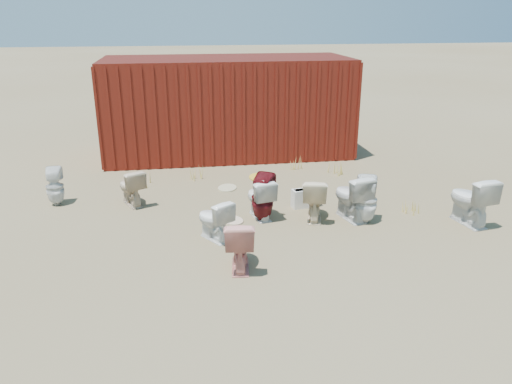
{
  "coord_description": "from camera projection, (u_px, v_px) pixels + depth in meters",
  "views": [
    {
      "loc": [
        -1.24,
        -7.3,
        3.44
      ],
      "look_at": [
        0.0,
        0.6,
        0.55
      ],
      "focal_mm": 35.0,
      "sensor_mm": 36.0,
      "label": 1
    }
  ],
  "objects": [
    {
      "name": "toilet_back_beige_right",
      "position": [
        314.0,
        198.0,
        8.69
      ],
      "size": [
        0.61,
        0.83,
        0.76
      ],
      "primitive_type": "imported",
      "rotation": [
        0.0,
        0.0,
        2.87
      ],
      "color": "beige",
      "rests_on": "ground"
    },
    {
      "name": "weed_clump_f",
      "position": [
        412.0,
        207.0,
        8.98
      ],
      "size": [
        0.28,
        0.28,
        0.25
      ],
      "primitive_type": "cone",
      "color": "gold",
      "rests_on": "ground"
    },
    {
      "name": "loose_lid_near",
      "position": [
        227.0,
        188.0,
        10.32
      ],
      "size": [
        0.5,
        0.58,
        0.02
      ],
      "primitive_type": "ellipsoid",
      "rotation": [
        0.0,
        0.0,
        -0.27
      ],
      "color": "#BDB489",
      "rests_on": "ground"
    },
    {
      "name": "toilet_back_a",
      "position": [
        55.0,
        187.0,
        9.33
      ],
      "size": [
        0.35,
        0.36,
        0.72
      ],
      "primitive_type": "imported",
      "rotation": [
        0.0,
        0.0,
        3.22
      ],
      "color": "silver",
      "rests_on": "ground"
    },
    {
      "name": "weed_clump_e",
      "position": [
        296.0,
        163.0,
        11.53
      ],
      "size": [
        0.34,
        0.34,
        0.29
      ],
      "primitive_type": "cone",
      "color": "gold",
      "rests_on": "ground"
    },
    {
      "name": "weed_clump_d",
      "position": [
        196.0,
        173.0,
        10.83
      ],
      "size": [
        0.3,
        0.3,
        0.28
      ],
      "primitive_type": "cone",
      "color": "gold",
      "rests_on": "ground"
    },
    {
      "name": "weed_clump_c",
      "position": [
        338.0,
        168.0,
        11.18
      ],
      "size": [
        0.36,
        0.36,
        0.3
      ],
      "primitive_type": "cone",
      "color": "gold",
      "rests_on": "ground"
    },
    {
      "name": "shipping_container",
      "position": [
        228.0,
        107.0,
        12.55
      ],
      "size": [
        6.0,
        2.4,
        2.4
      ],
      "primitive_type": "cube",
      "color": "#55170E",
      "rests_on": "ground"
    },
    {
      "name": "toilet_front_pink",
      "position": [
        240.0,
        243.0,
        7.0
      ],
      "size": [
        0.5,
        0.78,
        0.75
      ],
      "primitive_type": "imported",
      "rotation": [
        0.0,
        0.0,
        3.02
      ],
      "color": "#DE8A80",
      "rests_on": "ground"
    },
    {
      "name": "toilet_front_c",
      "position": [
        351.0,
        197.0,
        8.69
      ],
      "size": [
        0.63,
        0.89,
        0.82
      ],
      "primitive_type": "imported",
      "rotation": [
        0.0,
        0.0,
        3.38
      ],
      "color": "silver",
      "rests_on": "ground"
    },
    {
      "name": "weed_clump_b",
      "position": [
        267.0,
        178.0,
        10.56
      ],
      "size": [
        0.32,
        0.32,
        0.25
      ],
      "primitive_type": "cone",
      "color": "gold",
      "rests_on": "ground"
    },
    {
      "name": "toilet_back_beige_left",
      "position": [
        131.0,
        187.0,
        9.34
      ],
      "size": [
        0.65,
        0.79,
        0.7
      ],
      "primitive_type": "imported",
      "rotation": [
        0.0,
        0.0,
        3.59
      ],
      "color": "#C7AF92",
      "rests_on": "ground"
    },
    {
      "name": "toilet_back_yellowlid",
      "position": [
        260.0,
        198.0,
        8.76
      ],
      "size": [
        0.54,
        0.78,
        0.73
      ],
      "primitive_type": "imported",
      "rotation": [
        0.0,
        0.0,
        3.34
      ],
      "color": "white",
      "rests_on": "ground"
    },
    {
      "name": "loose_lid_far",
      "position": [
        232.0,
        220.0,
        8.71
      ],
      "size": [
        0.53,
        0.58,
        0.02
      ],
      "primitive_type": "ellipsoid",
      "rotation": [
        0.0,
        0.0,
        0.47
      ],
      "color": "beige",
      "rests_on": "ground"
    },
    {
      "name": "toilet_front_maroon",
      "position": [
        262.0,
        198.0,
        8.6
      ],
      "size": [
        0.53,
        0.53,
        0.84
      ],
      "primitive_type": "imported",
      "rotation": [
        0.0,
        0.0,
        2.59
      ],
      "color": "#570E13",
      "rests_on": "ground"
    },
    {
      "name": "yellow_lid",
      "position": [
        260.0,
        177.0,
        8.63
      ],
      "size": [
        0.37,
        0.46,
        0.02
      ],
      "primitive_type": "ellipsoid",
      "color": "gold",
      "rests_on": "toilet_back_yellowlid"
    },
    {
      "name": "weed_clump_a",
      "position": [
        142.0,
        178.0,
        10.44
      ],
      "size": [
        0.36,
        0.36,
        0.33
      ],
      "primitive_type": "cone",
      "color": "gold",
      "rests_on": "ground"
    },
    {
      "name": "ground",
      "position": [
        262.0,
        236.0,
        8.13
      ],
      "size": [
        100.0,
        100.0,
        0.0
      ],
      "primitive_type": "plane",
      "color": "brown",
      "rests_on": "ground"
    },
    {
      "name": "toilet_front_a",
      "position": [
        214.0,
        220.0,
        7.91
      ],
      "size": [
        0.68,
        0.76,
        0.68
      ],
      "primitive_type": "imported",
      "rotation": [
        0.0,
        0.0,
        3.71
      ],
      "color": "white",
      "rests_on": "ground"
    },
    {
      "name": "toilet_back_e",
      "position": [
        366.0,
        200.0,
        8.52
      ],
      "size": [
        0.47,
        0.48,
        0.82
      ],
      "primitive_type": "imported",
      "rotation": [
        0.0,
        0.0,
        2.82
      ],
      "color": "white",
      "rests_on": "ground"
    },
    {
      "name": "toilet_front_e",
      "position": [
        470.0,
        200.0,
        8.48
      ],
      "size": [
        0.61,
        0.91,
        0.86
      ],
      "primitive_type": "imported",
      "rotation": [
        0.0,
        0.0,
        3.31
      ],
      "color": "silver",
      "rests_on": "ground"
    },
    {
      "name": "loose_tank",
      "position": [
        305.0,
        198.0,
        9.29
      ],
      "size": [
        0.53,
        0.29,
        0.35
      ],
      "primitive_type": "cube",
      "rotation": [
        0.0,
        0.0,
        0.18
      ],
      "color": "silver",
      "rests_on": "ground"
    }
  ]
}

